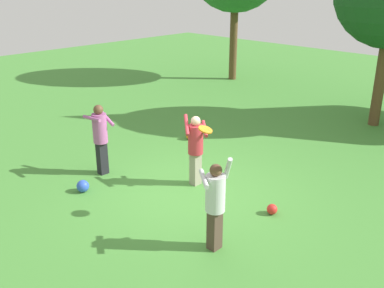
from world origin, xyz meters
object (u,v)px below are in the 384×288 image
object	(u,v)px
ball_red	(272,209)
person_catcher	(196,145)
ball_orange	(190,135)
frisbee	(205,130)
person_bystander	(100,134)
person_thrower	(215,200)
ball_blue	(83,186)

from	to	relation	value
ball_red	person_catcher	bearing A→B (deg)	-177.30
ball_orange	frisbee	bearing A→B (deg)	-41.72
person_bystander	ball_orange	size ratio (longest dim) A/B	6.74
person_thrower	person_bystander	xyz separation A→B (m)	(-4.00, 0.44, 0.06)
ball_red	person_thrower	bearing A→B (deg)	-91.67
person_catcher	ball_blue	xyz separation A→B (m)	(-1.51, -2.03, -0.83)
frisbee	ball_orange	xyz separation A→B (m)	(-3.31, 2.95, -1.73)
ball_orange	person_bystander	bearing A→B (deg)	-87.51
ball_blue	ball_orange	bearing A→B (deg)	98.81
person_thrower	ball_red	world-z (taller)	person_thrower
ball_blue	frisbee	bearing A→B (deg)	21.51
ball_red	ball_orange	size ratio (longest dim) A/B	0.84
ball_orange	ball_blue	distance (m)	4.06
person_thrower	person_catcher	distance (m)	2.56
frisbee	ball_red	distance (m)	2.23
person_bystander	ball_orange	world-z (taller)	person_bystander
person_thrower	frisbee	bearing A→B (deg)	0.00
person_catcher	frisbee	distance (m)	1.77
ball_red	ball_blue	bearing A→B (deg)	-149.15
person_bystander	ball_blue	bearing A→B (deg)	-64.29
person_bystander	ball_orange	distance (m)	3.27
person_bystander	ball_blue	xyz separation A→B (m)	(0.49, -0.88, -0.89)
person_thrower	person_bystander	distance (m)	4.02
ball_orange	ball_blue	xyz separation A→B (m)	(0.62, -4.02, 0.01)
ball_red	ball_orange	world-z (taller)	ball_orange
person_thrower	ball_blue	size ratio (longest dim) A/B	6.51
person_catcher	ball_orange	size ratio (longest dim) A/B	6.38
person_thrower	ball_orange	bearing A→B (deg)	-3.55
frisbee	person_thrower	bearing A→B (deg)	-37.34
person_thrower	frisbee	distance (m)	1.37
frisbee	ball_red	world-z (taller)	frisbee
person_thrower	ball_blue	xyz separation A→B (m)	(-3.51, -0.44, -0.82)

